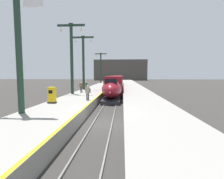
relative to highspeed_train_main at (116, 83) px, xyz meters
The scene contains 17 objects.
ground_plane 26.32m from the highspeed_train_main, 90.00° to the right, with size 260.00×260.00×0.00m, color #33302D.
platform_left 4.54m from the highspeed_train_main, 159.64° to the right, with size 4.80×110.00×1.05m, color gray.
platform_right 4.54m from the highspeed_train_main, 20.36° to the right, with size 4.80×110.00×1.05m, color gray.
platform_left_safety_stripe 2.48m from the highspeed_train_main, 139.67° to the right, with size 0.20×107.80×0.01m, color yellow.
rail_main_left 2.37m from the highspeed_train_main, 121.02° to the left, with size 0.08×110.00×0.12m, color slate.
rail_main_right 2.37m from the highspeed_train_main, 58.98° to the left, with size 0.08×110.00×0.12m, color slate.
highspeed_train_main is the anchor object (origin of this frame).
station_column_near 28.49m from the highspeed_train_main, 102.03° to the right, with size 4.00×0.68×9.60m.
station_column_mid 16.67m from the highspeed_train_main, 111.85° to the right, with size 4.00×0.68×10.18m.
station_column_far 10.68m from the highspeed_train_main, 128.99° to the right, with size 4.00×0.68×10.07m.
station_column_distant 20.11m from the highspeed_train_main, 107.67° to the left, with size 4.00×0.68×10.13m.
passenger_near_edge 13.76m from the highspeed_train_main, 111.37° to the right, with size 0.56×0.28×1.69m.
passenger_mid_platform 12.05m from the highspeed_train_main, 112.33° to the right, with size 0.41×0.46×1.69m.
passenger_far_waiting 20.98m from the highspeed_train_main, 96.36° to the right, with size 0.57×0.25×1.69m.
rolling_suitcase 13.52m from the highspeed_train_main, 105.97° to the right, with size 0.40×0.22×0.98m.
ticket_machine_yellow 23.53m from the highspeed_train_main, 103.65° to the right, with size 0.76×0.62×1.60m.
terminus_back_wall 75.92m from the highspeed_train_main, 90.00° to the left, with size 36.00×2.00×14.00m, color #4C4742.
Camera 1 is at (1.56, -13.08, 3.90)m, focal length 27.15 mm.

